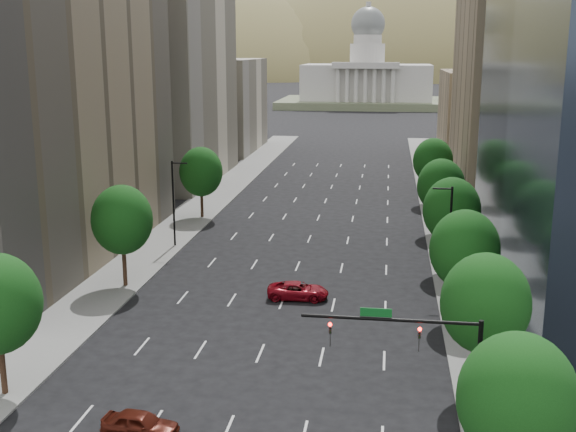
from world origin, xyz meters
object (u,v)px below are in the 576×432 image
at_px(capitol, 367,82).
at_px(car_red_far, 298,291).
at_px(car_maroon, 140,424).
at_px(traffic_signal, 429,352).

distance_m(capitol, car_red_far, 198.77).
height_order(capitol, car_maroon, capitol).
xyz_separation_m(traffic_signal, car_red_far, (-9.36, 21.10, -4.48)).
bearing_deg(car_maroon, traffic_signal, -79.33).
bearing_deg(car_maroon, capitol, 4.40).
height_order(capitol, car_red_far, capitol).
distance_m(traffic_signal, car_maroon, 15.66).
bearing_deg(car_maroon, car_red_far, -8.45).
xyz_separation_m(car_maroon, car_red_far, (5.59, 22.44, -0.01)).
bearing_deg(car_red_far, car_maroon, 163.80).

